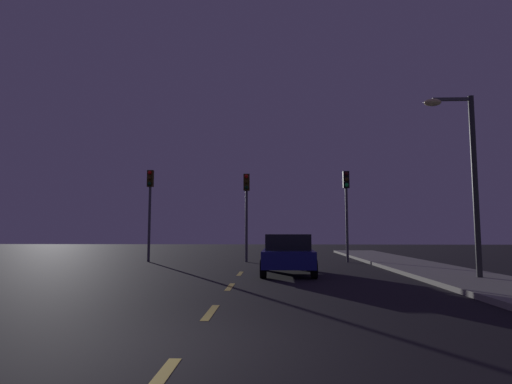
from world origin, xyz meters
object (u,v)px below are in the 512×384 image
at_px(traffic_signal_left, 150,197).
at_px(traffic_signal_center, 246,200).
at_px(traffic_signal_right, 346,198).
at_px(street_lamp_right, 466,167).
at_px(car_stopped_ahead, 288,254).

height_order(traffic_signal_left, traffic_signal_center, traffic_signal_left).
relative_size(traffic_signal_right, street_lamp_right, 0.79).
bearing_deg(traffic_signal_right, traffic_signal_left, 180.00).
bearing_deg(street_lamp_right, traffic_signal_center, 132.42).
distance_m(traffic_signal_right, street_lamp_right, 8.73).
bearing_deg(street_lamp_right, traffic_signal_left, 146.91).
xyz_separation_m(traffic_signal_center, traffic_signal_right, (5.29, 0.00, 0.08)).
distance_m(traffic_signal_center, street_lamp_right, 11.38).
height_order(car_stopped_ahead, street_lamp_right, street_lamp_right).
xyz_separation_m(traffic_signal_left, car_stopped_ahead, (7.16, -6.27, -2.68)).
relative_size(traffic_signal_left, street_lamp_right, 0.81).
bearing_deg(traffic_signal_center, traffic_signal_right, 0.00).
bearing_deg(street_lamp_right, traffic_signal_right, 105.81).
distance_m(traffic_signal_center, traffic_signal_right, 5.29).
height_order(traffic_signal_left, traffic_signal_right, traffic_signal_left).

